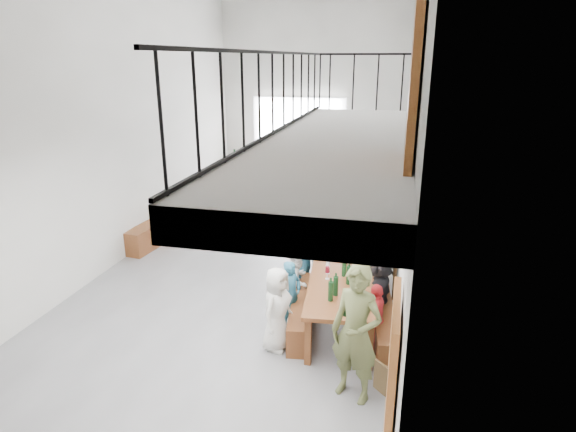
% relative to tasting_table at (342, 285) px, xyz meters
% --- Properties ---
extents(floor, '(12.00, 12.00, 0.00)m').
position_rel_tasting_table_xyz_m(floor, '(-1.93, 1.88, -0.71)').
color(floor, slate).
rests_on(floor, ground).
extents(room_walls, '(12.00, 12.00, 12.00)m').
position_rel_tasting_table_xyz_m(room_walls, '(-1.93, 1.88, 2.85)').
color(room_walls, white).
rests_on(room_walls, ground).
extents(gateway_portal, '(2.80, 0.08, 2.80)m').
position_rel_tasting_table_xyz_m(gateway_portal, '(-2.33, 7.82, 0.69)').
color(gateway_portal, white).
rests_on(gateway_portal, ground).
extents(right_wall_decor, '(0.07, 8.28, 5.07)m').
position_rel_tasting_table_xyz_m(right_wall_decor, '(0.77, 0.01, 1.04)').
color(right_wall_decor, '#AD5F27').
rests_on(right_wall_decor, ground).
extents(balcony, '(1.52, 5.62, 4.00)m').
position_rel_tasting_table_xyz_m(balcony, '(0.04, -1.25, 2.26)').
color(balcony, white).
rests_on(balcony, ground).
extents(tasting_table, '(1.19, 2.45, 0.79)m').
position_rel_tasting_table_xyz_m(tasting_table, '(0.00, 0.00, 0.00)').
color(tasting_table, brown).
rests_on(tasting_table, ground).
extents(bench_inner, '(0.54, 1.90, 0.43)m').
position_rel_tasting_table_xyz_m(bench_inner, '(-0.60, -0.06, -0.49)').
color(bench_inner, brown).
rests_on(bench_inner, ground).
extents(bench_wall, '(0.54, 2.18, 0.50)m').
position_rel_tasting_table_xyz_m(bench_wall, '(0.62, -0.08, -0.46)').
color(bench_wall, brown).
rests_on(bench_wall, ground).
extents(tableware, '(0.54, 1.49, 0.35)m').
position_rel_tasting_table_xyz_m(tableware, '(-0.01, -0.18, 0.23)').
color(tableware, black).
rests_on(tableware, tasting_table).
extents(side_bench, '(0.61, 1.86, 0.51)m').
position_rel_tasting_table_xyz_m(side_bench, '(-4.43, 2.56, -0.45)').
color(side_bench, brown).
rests_on(side_bench, ground).
extents(oak_barrel, '(0.58, 0.58, 0.86)m').
position_rel_tasting_table_xyz_m(oak_barrel, '(-4.21, 6.99, -0.28)').
color(oak_barrel, brown).
rests_on(oak_barrel, ground).
extents(serving_counter, '(1.85, 0.67, 0.96)m').
position_rel_tasting_table_xyz_m(serving_counter, '(-3.54, 7.53, -0.23)').
color(serving_counter, '#3B2916').
rests_on(serving_counter, ground).
extents(counter_bottles, '(1.57, 0.16, 0.28)m').
position_rel_tasting_table_xyz_m(counter_bottles, '(-3.54, 7.52, 0.39)').
color(counter_bottles, black).
rests_on(counter_bottles, serving_counter).
extents(guest_left_a, '(0.54, 0.68, 1.22)m').
position_rel_tasting_table_xyz_m(guest_left_a, '(-0.81, -0.77, -0.10)').
color(guest_left_a, white).
rests_on(guest_left_a, ground).
extents(guest_left_b, '(0.39, 0.46, 1.07)m').
position_rel_tasting_table_xyz_m(guest_left_b, '(-0.74, -0.18, -0.17)').
color(guest_left_b, '#266380').
rests_on(guest_left_b, ground).
extents(guest_left_c, '(0.49, 0.58, 1.04)m').
position_rel_tasting_table_xyz_m(guest_left_c, '(-0.76, 0.37, -0.19)').
color(guest_left_c, white).
rests_on(guest_left_c, ground).
extents(guest_left_d, '(0.66, 0.91, 1.26)m').
position_rel_tasting_table_xyz_m(guest_left_d, '(-0.71, 0.98, -0.08)').
color(guest_left_d, '#266380').
rests_on(guest_left_d, ground).
extents(guest_right_a, '(0.37, 0.64, 1.04)m').
position_rel_tasting_table_xyz_m(guest_right_a, '(0.54, -0.55, -0.19)').
color(guest_right_a, red).
rests_on(guest_right_a, ground).
extents(guest_right_b, '(0.42, 1.18, 1.26)m').
position_rel_tasting_table_xyz_m(guest_right_b, '(0.54, 0.04, -0.08)').
color(guest_right_b, black).
rests_on(guest_right_b, ground).
extents(guest_right_c, '(0.41, 0.54, 1.00)m').
position_rel_tasting_table_xyz_m(guest_right_c, '(0.58, 0.66, -0.20)').
color(guest_right_c, white).
rests_on(guest_right_c, ground).
extents(host_standing, '(0.74, 0.62, 1.73)m').
position_rel_tasting_table_xyz_m(host_standing, '(0.36, -1.55, 0.16)').
color(host_standing, '#545A33').
rests_on(host_standing, ground).
extents(potted_plant, '(0.51, 0.48, 0.45)m').
position_rel_tasting_table_xyz_m(potted_plant, '(0.52, 2.41, -0.48)').
color(potted_plant, '#1B4517').
rests_on(potted_plant, ground).
extents(bicycle_near, '(1.88, 0.70, 0.98)m').
position_rel_tasting_table_xyz_m(bicycle_near, '(-1.84, 7.16, -0.22)').
color(bicycle_near, black).
rests_on(bicycle_near, ground).
extents(bicycle_far, '(1.55, 0.68, 0.90)m').
position_rel_tasting_table_xyz_m(bicycle_far, '(-1.19, 7.07, -0.26)').
color(bicycle_far, black).
rests_on(bicycle_far, ground).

